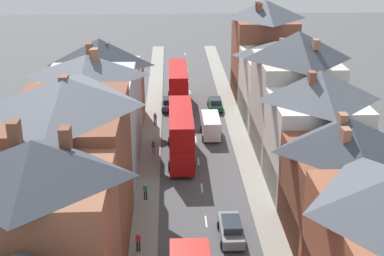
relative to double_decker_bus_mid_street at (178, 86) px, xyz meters
name	(u,v)px	position (x,y,z in m)	size (l,w,h in m)	color
pavement_left	(150,154)	(-3.29, -16.13, -2.75)	(2.20, 104.00, 0.14)	gray
pavement_right	(244,152)	(6.91, -16.13, -2.75)	(2.20, 104.00, 0.14)	gray
centre_line_dashes	(198,161)	(1.81, -18.13, -2.81)	(0.14, 97.80, 0.01)	silver
terrace_row_left	(70,182)	(-8.38, -34.04, 3.13)	(8.00, 63.38, 13.60)	#B2704C
terrace_row_right	(322,144)	(11.99, -27.19, 2.88)	(8.00, 73.85, 13.57)	brown
double_decker_bus_mid_street	(178,86)	(0.00, 0.00, 0.00)	(2.74, 10.80, 5.30)	#B70F0F
double_decker_bus_far_approaching	(181,133)	(0.00, -17.16, 0.00)	(2.74, 10.80, 5.30)	#B70F0F
car_near_blue	(169,103)	(-1.29, -1.45, -2.01)	(1.90, 4.05, 1.61)	#4C515B
car_near_silver	(231,229)	(3.61, -32.72, -1.97)	(1.90, 4.60, 1.68)	gray
car_parked_left_a	(215,103)	(4.91, -1.73, -2.02)	(1.90, 4.31, 1.58)	#144728
delivery_van	(211,125)	(3.61, -11.18, -1.48)	(2.20, 5.20, 2.41)	white
pedestrian_mid_left	(138,241)	(-3.63, -34.43, -1.78)	(0.36, 0.22, 1.61)	#23232D
pedestrian_mid_right	(145,191)	(-3.40, -26.43, -1.78)	(0.36, 0.22, 1.61)	#23232D
pedestrian_far_left	(153,147)	(-2.95, -16.50, -1.78)	(0.36, 0.22, 1.61)	gray
pedestrian_far_right	(155,118)	(-2.94, -7.72, -1.78)	(0.36, 0.22, 1.61)	#23232D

